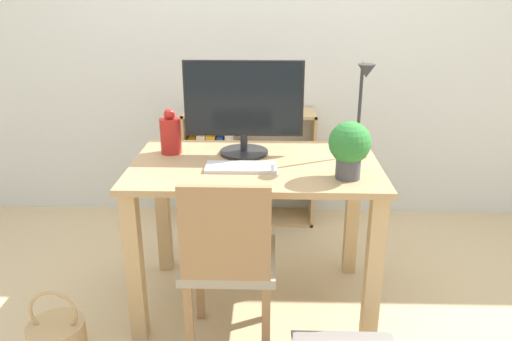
{
  "coord_description": "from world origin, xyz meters",
  "views": [
    {
      "loc": [
        0.07,
        -2.22,
        1.54
      ],
      "look_at": [
        0.0,
        0.1,
        0.69
      ],
      "focal_mm": 35.0,
      "sensor_mm": 36.0,
      "label": 1
    }
  ],
  "objects_px": {
    "monitor": "(244,104)",
    "potted_plant": "(349,146)",
    "desk_lamp": "(362,102)",
    "bookshelf": "(227,173)",
    "basket": "(57,338)",
    "chair": "(228,259)",
    "keyboard": "(241,167)",
    "vase": "(171,134)"
  },
  "relations": [
    {
      "from": "chair",
      "to": "desk_lamp",
      "type": "bearing_deg",
      "value": 41.46
    },
    {
      "from": "vase",
      "to": "desk_lamp",
      "type": "distance_m",
      "value": 0.94
    },
    {
      "from": "keyboard",
      "to": "potted_plant",
      "type": "relative_size",
      "value": 1.29
    },
    {
      "from": "monitor",
      "to": "basket",
      "type": "xyz_separation_m",
      "value": [
        -0.8,
        -0.59,
        -0.92
      ]
    },
    {
      "from": "potted_plant",
      "to": "desk_lamp",
      "type": "bearing_deg",
      "value": 70.92
    },
    {
      "from": "monitor",
      "to": "potted_plant",
      "type": "distance_m",
      "value": 0.58
    },
    {
      "from": "keyboard",
      "to": "bookshelf",
      "type": "relative_size",
      "value": 0.37
    },
    {
      "from": "keyboard",
      "to": "chair",
      "type": "distance_m",
      "value": 0.43
    },
    {
      "from": "keyboard",
      "to": "desk_lamp",
      "type": "distance_m",
      "value": 0.64
    },
    {
      "from": "monitor",
      "to": "bookshelf",
      "type": "bearing_deg",
      "value": 101.13
    },
    {
      "from": "vase",
      "to": "chair",
      "type": "bearing_deg",
      "value": -58.27
    },
    {
      "from": "desk_lamp",
      "to": "bookshelf",
      "type": "height_order",
      "value": "desk_lamp"
    },
    {
      "from": "desk_lamp",
      "to": "bookshelf",
      "type": "bearing_deg",
      "value": 127.89
    },
    {
      "from": "chair",
      "to": "basket",
      "type": "xyz_separation_m",
      "value": [
        -0.75,
        -0.07,
        -0.37
      ]
    },
    {
      "from": "basket",
      "to": "vase",
      "type": "bearing_deg",
      "value": 53.73
    },
    {
      "from": "bookshelf",
      "to": "basket",
      "type": "height_order",
      "value": "bookshelf"
    },
    {
      "from": "potted_plant",
      "to": "bookshelf",
      "type": "bearing_deg",
      "value": 118.37
    },
    {
      "from": "vase",
      "to": "chair",
      "type": "relative_size",
      "value": 0.27
    },
    {
      "from": "keyboard",
      "to": "bookshelf",
      "type": "bearing_deg",
      "value": 98.78
    },
    {
      "from": "desk_lamp",
      "to": "potted_plant",
      "type": "relative_size",
      "value": 1.83
    },
    {
      "from": "keyboard",
      "to": "bookshelf",
      "type": "distance_m",
      "value": 1.16
    },
    {
      "from": "bookshelf",
      "to": "basket",
      "type": "distance_m",
      "value": 1.59
    },
    {
      "from": "monitor",
      "to": "bookshelf",
      "type": "distance_m",
      "value": 1.09
    },
    {
      "from": "monitor",
      "to": "basket",
      "type": "bearing_deg",
      "value": -143.51
    },
    {
      "from": "potted_plant",
      "to": "basket",
      "type": "relative_size",
      "value": 0.75
    },
    {
      "from": "monitor",
      "to": "basket",
      "type": "relative_size",
      "value": 1.72
    },
    {
      "from": "keyboard",
      "to": "desk_lamp",
      "type": "bearing_deg",
      "value": 14.7
    },
    {
      "from": "chair",
      "to": "bookshelf",
      "type": "height_order",
      "value": "chair"
    },
    {
      "from": "vase",
      "to": "bookshelf",
      "type": "bearing_deg",
      "value": 76.92
    },
    {
      "from": "monitor",
      "to": "keyboard",
      "type": "bearing_deg",
      "value": -90.33
    },
    {
      "from": "keyboard",
      "to": "vase",
      "type": "relative_size",
      "value": 1.44
    },
    {
      "from": "monitor",
      "to": "basket",
      "type": "height_order",
      "value": "monitor"
    },
    {
      "from": "chair",
      "to": "bookshelf",
      "type": "xyz_separation_m",
      "value": [
        -0.12,
        1.36,
        -0.12
      ]
    },
    {
      "from": "monitor",
      "to": "desk_lamp",
      "type": "bearing_deg",
      "value": -8.01
    },
    {
      "from": "keyboard",
      "to": "vase",
      "type": "distance_m",
      "value": 0.44
    },
    {
      "from": "potted_plant",
      "to": "bookshelf",
      "type": "distance_m",
      "value": 1.45
    },
    {
      "from": "vase",
      "to": "basket",
      "type": "xyz_separation_m",
      "value": [
        -0.43,
        -0.59,
        -0.77
      ]
    },
    {
      "from": "bookshelf",
      "to": "desk_lamp",
      "type": "bearing_deg",
      "value": -52.11
    },
    {
      "from": "monitor",
      "to": "chair",
      "type": "distance_m",
      "value": 0.76
    },
    {
      "from": "desk_lamp",
      "to": "basket",
      "type": "xyz_separation_m",
      "value": [
        -1.35,
        -0.51,
        -0.95
      ]
    },
    {
      "from": "monitor",
      "to": "vase",
      "type": "relative_size",
      "value": 2.55
    },
    {
      "from": "keyboard",
      "to": "basket",
      "type": "xyz_separation_m",
      "value": [
        -0.79,
        -0.37,
        -0.68
      ]
    }
  ]
}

